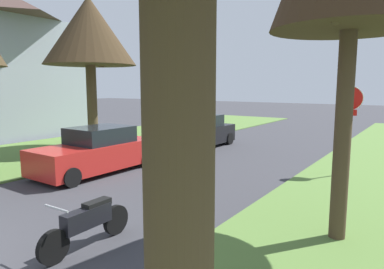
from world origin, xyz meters
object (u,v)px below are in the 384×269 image
Objects in this scene: street_tree_left_mid_b at (89,32)px; parked_sedan_red at (97,152)px; stop_sign_far at (349,111)px; parked_motorcycle at (88,222)px; parked_sedan_black at (198,133)px.

parked_sedan_red is (3.65, -2.90, -4.72)m from street_tree_left_mid_b.
street_tree_left_mid_b is 1.58× the size of parked_sedan_red.
street_tree_left_mid_b is 6.63m from parked_sedan_red.
stop_sign_far is 9.01m from parked_motorcycle.
parked_sedan_black reaches higher than parked_motorcycle.
parked_sedan_black is 11.01m from parked_motorcycle.
stop_sign_far reaches higher than parked_sedan_red.
stop_sign_far is 7.50m from parked_sedan_black.
parked_sedan_black is at bearing 112.67° from parked_motorcycle.
stop_sign_far is at bearing 30.99° from parked_sedan_red.
parked_sedan_black is at bearing 40.62° from street_tree_left_mid_b.
street_tree_left_mid_b is 1.58× the size of parked_sedan_black.
street_tree_left_mid_b is at bearing -139.38° from parked_sedan_black.
stop_sign_far is 0.67× the size of parked_sedan_black.
parked_motorcycle is (-2.89, -8.37, -1.69)m from stop_sign_far.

